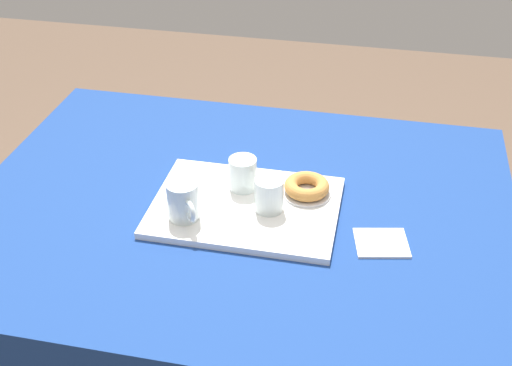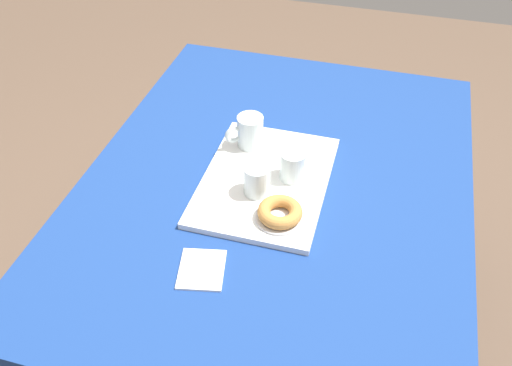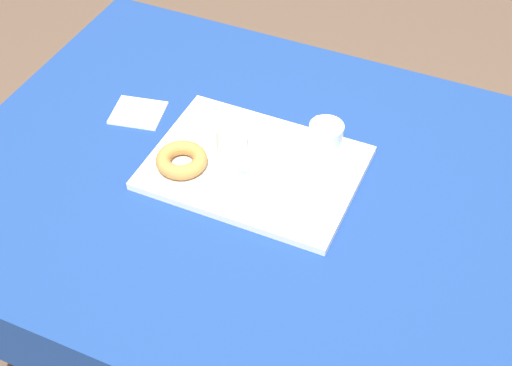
% 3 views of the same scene
% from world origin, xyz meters
% --- Properties ---
extents(ground_plane, '(6.00, 6.00, 0.00)m').
position_xyz_m(ground_plane, '(0.00, 0.00, 0.00)').
color(ground_plane, brown).
extents(dining_table, '(1.38, 1.06, 0.78)m').
position_xyz_m(dining_table, '(0.00, 0.00, 0.69)').
color(dining_table, navy).
rests_on(dining_table, ground).
extents(serving_tray, '(0.46, 0.34, 0.02)m').
position_xyz_m(serving_tray, '(0.02, -0.03, 0.79)').
color(serving_tray, white).
rests_on(serving_tray, dining_table).
extents(tea_mug_left, '(0.09, 0.10, 0.10)m').
position_xyz_m(tea_mug_left, '(-0.11, -0.11, 0.84)').
color(tea_mug_left, silver).
rests_on(tea_mug_left, serving_tray).
extents(water_glass_near, '(0.07, 0.07, 0.09)m').
position_xyz_m(water_glass_near, '(0.08, -0.03, 0.84)').
color(water_glass_near, silver).
rests_on(water_glass_near, serving_tray).
extents(water_glass_far, '(0.07, 0.07, 0.09)m').
position_xyz_m(water_glass_far, '(0.00, 0.04, 0.83)').
color(water_glass_far, silver).
rests_on(water_glass_far, serving_tray).
extents(donut_plate_left, '(0.12, 0.12, 0.01)m').
position_xyz_m(donut_plate_left, '(0.16, 0.05, 0.80)').
color(donut_plate_left, silver).
rests_on(donut_plate_left, serving_tray).
extents(sugar_donut_left, '(0.11, 0.11, 0.03)m').
position_xyz_m(sugar_donut_left, '(0.16, 0.05, 0.82)').
color(sugar_donut_left, '#BC7F3D').
rests_on(sugar_donut_left, donut_plate_left).
extents(paper_napkin, '(0.14, 0.13, 0.01)m').
position_xyz_m(paper_napkin, '(0.36, -0.09, 0.78)').
color(paper_napkin, white).
rests_on(paper_napkin, dining_table).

